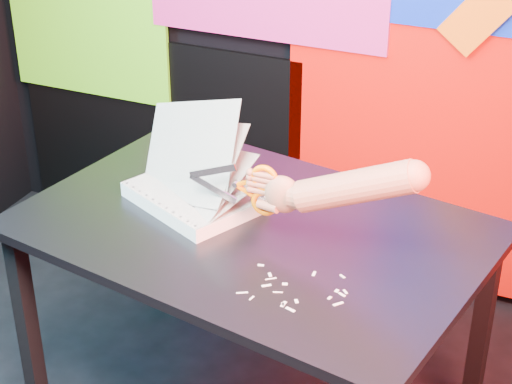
% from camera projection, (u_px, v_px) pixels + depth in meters
% --- Properties ---
extents(room, '(3.01, 3.01, 2.71)m').
position_uv_depth(room, '(101.00, 75.00, 1.77)').
color(room, black).
rests_on(room, ground).
extents(backdrop, '(2.88, 0.05, 2.08)m').
position_uv_depth(backdrop, '(345.00, 48.00, 3.11)').
color(backdrop, red).
rests_on(backdrop, ground).
extents(work_table, '(1.41, 1.06, 0.75)m').
position_uv_depth(work_table, '(252.00, 250.00, 2.45)').
color(work_table, black).
rests_on(work_table, ground).
extents(printout_stack, '(0.44, 0.40, 0.35)m').
position_uv_depth(printout_stack, '(194.00, 193.00, 2.50)').
color(printout_stack, white).
rests_on(printout_stack, work_table).
extents(scissors, '(0.26, 0.02, 0.15)m').
position_uv_depth(scissors, '(258.00, 189.00, 2.28)').
color(scissors, white).
rests_on(scissors, printout_stack).
extents(hand_forearm, '(0.48, 0.09, 0.22)m').
position_uv_depth(hand_forearm, '(343.00, 188.00, 2.17)').
color(hand_forearm, '#BA6B46').
rests_on(hand_forearm, work_table).
extents(paper_clippings, '(0.26, 0.20, 0.00)m').
position_uv_depth(paper_clippings, '(296.00, 291.00, 2.12)').
color(paper_clippings, silver).
rests_on(paper_clippings, work_table).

